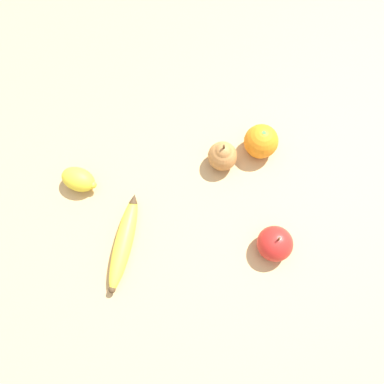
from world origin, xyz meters
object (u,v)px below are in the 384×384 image
object	(u,v)px
banana	(124,242)
pear	(223,155)
apple	(275,244)
orange	(261,141)
lemon	(79,179)

from	to	relation	value
banana	pear	world-z (taller)	pear
banana	apple	size ratio (longest dim) A/B	2.68
banana	pear	distance (m)	0.31
orange	pear	distance (m)	0.10
orange	banana	bearing A→B (deg)	-56.04
pear	apple	size ratio (longest dim) A/B	1.06
lemon	banana	bearing A→B (deg)	34.90
orange	pear	size ratio (longest dim) A/B	0.93
orange	apple	distance (m)	0.25
banana	orange	bearing A→B (deg)	-42.85
orange	lemon	world-z (taller)	orange
pear	orange	bearing A→B (deg)	108.14
orange	apple	bearing A→B (deg)	0.19
apple	orange	bearing A→B (deg)	-179.81
banana	apple	distance (m)	0.34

